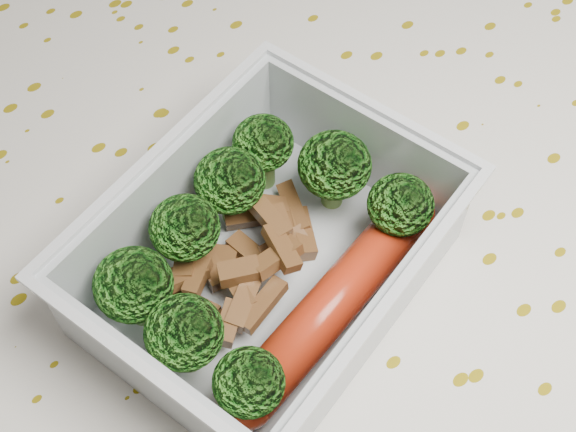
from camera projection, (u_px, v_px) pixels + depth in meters
dining_table at (293, 308)px, 0.54m from camera, size 1.40×0.90×0.75m
tablecloth at (293, 272)px, 0.50m from camera, size 1.46×0.96×0.19m
lunch_container at (268, 264)px, 0.43m from camera, size 0.22×0.19×0.07m
broccoli_florets at (246, 235)px, 0.42m from camera, size 0.18×0.14×0.05m
meat_pile at (248, 259)px, 0.44m from camera, size 0.11×0.08×0.03m
sausage at (335, 301)px, 0.42m from camera, size 0.17×0.06×0.03m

